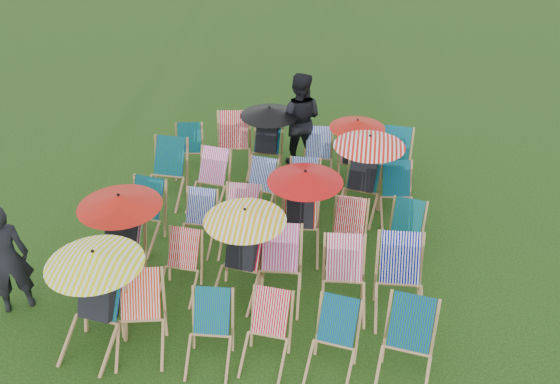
# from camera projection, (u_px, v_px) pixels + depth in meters

# --- Properties ---
(ground) EXTENTS (100.00, 100.00, 0.00)m
(ground) POSITION_uv_depth(u_px,v_px,m) (271.00, 251.00, 9.79)
(ground) COLOR black
(ground) RESTS_ON ground
(deckchair_0) EXTENTS (1.20, 1.28, 1.42)m
(deckchair_0) POSITION_uv_depth(u_px,v_px,m) (93.00, 299.00, 7.73)
(deckchair_0) COLOR #AA7F4F
(deckchair_0) RESTS_ON ground
(deckchair_1) EXTENTS (0.79, 0.99, 0.96)m
(deckchair_1) POSITION_uv_depth(u_px,v_px,m) (139.00, 319.00, 7.82)
(deckchair_1) COLOR #AA7F4F
(deckchair_1) RESTS_ON ground
(deckchair_2) EXTENTS (0.61, 0.82, 0.86)m
(deckchair_2) POSITION_uv_depth(u_px,v_px,m) (209.00, 334.00, 7.66)
(deckchair_2) COLOR #AA7F4F
(deckchair_2) RESTS_ON ground
(deckchair_3) EXTENTS (0.64, 0.84, 0.85)m
(deckchair_3) POSITION_uv_depth(u_px,v_px,m) (266.00, 334.00, 7.67)
(deckchair_3) COLOR #AA7F4F
(deckchair_3) RESTS_ON ground
(deckchair_4) EXTENTS (0.70, 0.88, 0.87)m
(deckchair_4) POSITION_uv_depth(u_px,v_px,m) (333.00, 343.00, 7.53)
(deckchair_4) COLOR #AA7F4F
(deckchair_4) RESTS_ON ground
(deckchair_5) EXTENTS (0.78, 0.99, 0.98)m
(deckchair_5) POSITION_uv_depth(u_px,v_px,m) (407.00, 350.00, 7.37)
(deckchair_5) COLOR #AA7F4F
(deckchair_5) RESTS_ON ground
(deckchair_6) EXTENTS (1.18, 1.24, 1.40)m
(deckchair_6) POSITION_uv_depth(u_px,v_px,m) (118.00, 238.00, 8.84)
(deckchair_6) COLOR #AA7F4F
(deckchair_6) RESTS_ON ground
(deckchair_7) EXTENTS (0.60, 0.80, 0.83)m
(deckchair_7) POSITION_uv_depth(u_px,v_px,m) (180.00, 267.00, 8.80)
(deckchair_7) COLOR #AA7F4F
(deckchair_7) RESTS_ON ground
(deckchair_8) EXTENTS (1.14, 1.21, 1.35)m
(deckchair_8) POSITION_uv_depth(u_px,v_px,m) (240.00, 251.00, 8.62)
(deckchair_8) COLOR #AA7F4F
(deckchair_8) RESTS_ON ground
(deckchair_9) EXTENTS (0.70, 0.94, 0.98)m
(deckchair_9) POSITION_uv_depth(u_px,v_px,m) (279.00, 270.00, 8.62)
(deckchair_9) COLOR #AA7F4F
(deckchair_9) RESTS_ON ground
(deckchair_10) EXTENTS (0.70, 0.92, 0.95)m
(deckchair_10) POSITION_uv_depth(u_px,v_px,m) (344.00, 280.00, 8.46)
(deckchair_10) COLOR #AA7F4F
(deckchair_10) RESTS_ON ground
(deckchair_11) EXTENTS (0.73, 0.98, 1.03)m
(deckchair_11) POSITION_uv_depth(u_px,v_px,m) (400.00, 282.00, 8.35)
(deckchair_11) COLOR #AA7F4F
(deckchair_11) RESTS_ON ground
(deckchair_12) EXTENTS (0.76, 0.96, 0.95)m
(deckchair_12) POSITION_uv_depth(u_px,v_px,m) (141.00, 216.00, 9.77)
(deckchair_12) COLOR #AA7F4F
(deckchair_12) RESTS_ON ground
(deckchair_13) EXTENTS (0.59, 0.79, 0.84)m
(deckchair_13) POSITION_uv_depth(u_px,v_px,m) (197.00, 223.00, 9.71)
(deckchair_13) COLOR #AA7F4F
(deckchair_13) RESTS_ON ground
(deckchair_14) EXTENTS (0.62, 0.86, 0.92)m
(deckchair_14) POSITION_uv_depth(u_px,v_px,m) (240.00, 222.00, 9.65)
(deckchair_14) COLOR #AA7F4F
(deckchair_14) RESTS_ON ground
(deckchair_15) EXTENTS (1.14, 1.22, 1.36)m
(deckchair_15) POSITION_uv_depth(u_px,v_px,m) (301.00, 211.00, 9.45)
(deckchair_15) COLOR #AA7F4F
(deckchair_15) RESTS_ON ground
(deckchair_16) EXTENTS (0.62, 0.83, 0.86)m
(deckchair_16) POSITION_uv_depth(u_px,v_px,m) (348.00, 234.00, 9.45)
(deckchair_16) COLOR #AA7F4F
(deckchair_16) RESTS_ON ground
(deckchair_17) EXTENTS (0.71, 0.88, 0.86)m
(deckchair_17) POSITION_uv_depth(u_px,v_px,m) (404.00, 235.00, 9.42)
(deckchair_17) COLOR #AA7F4F
(deckchair_17) RESTS_ON ground
(deckchair_18) EXTENTS (0.70, 0.95, 1.00)m
(deckchair_18) POSITION_uv_depth(u_px,v_px,m) (165.00, 173.00, 10.84)
(deckchair_18) COLOR #AA7F4F
(deckchair_18) RESTS_ON ground
(deckchair_19) EXTENTS (0.74, 0.93, 0.92)m
(deckchair_19) POSITION_uv_depth(u_px,v_px,m) (209.00, 181.00, 10.70)
(deckchair_19) COLOR #AA7F4F
(deckchair_19) RESTS_ON ground
(deckchair_20) EXTENTS (0.66, 0.84, 0.83)m
(deckchair_20) POSITION_uv_depth(u_px,v_px,m) (258.00, 189.00, 10.56)
(deckchair_20) COLOR #AA7F4F
(deckchair_20) RESTS_ON ground
(deckchair_21) EXTENTS (0.59, 0.81, 0.86)m
(deckchair_21) POSITION_uv_depth(u_px,v_px,m) (303.00, 191.00, 10.49)
(deckchair_21) COLOR #AA7F4F
(deckchair_21) RESTS_ON ground
(deckchair_22) EXTENTS (1.18, 1.26, 1.40)m
(deckchair_22) POSITION_uv_depth(u_px,v_px,m) (363.00, 174.00, 10.35)
(deckchair_22) COLOR #AA7F4F
(deckchair_22) RESTS_ON ground
(deckchair_23) EXTENTS (0.68, 0.88, 0.88)m
(deckchair_23) POSITION_uv_depth(u_px,v_px,m) (397.00, 195.00, 10.36)
(deckchair_23) COLOR #AA7F4F
(deckchair_23) RESTS_ON ground
(deckchair_24) EXTENTS (0.70, 0.87, 0.84)m
(deckchair_24) POSITION_uv_depth(u_px,v_px,m) (189.00, 151.00, 11.70)
(deckchair_24) COLOR #AA7F4F
(deckchair_24) RESTS_ON ground
(deckchair_25) EXTENTS (0.81, 1.04, 1.03)m
(deckchair_25) POSITION_uv_depth(u_px,v_px,m) (233.00, 146.00, 11.68)
(deckchair_25) COLOR #AA7F4F
(deckchair_25) RESTS_ON ground
(deckchair_26) EXTENTS (1.08, 1.13, 1.28)m
(deckchair_26) POSITION_uv_depth(u_px,v_px,m) (266.00, 139.00, 11.57)
(deckchair_26) COLOR #AA7F4F
(deckchair_26) RESTS_ON ground
(deckchair_27) EXTENTS (0.62, 0.84, 0.87)m
(deckchair_27) POSITION_uv_depth(u_px,v_px,m) (318.00, 156.00, 11.49)
(deckchair_27) COLOR #AA7F4F
(deckchair_27) RESTS_ON ground
(deckchair_28) EXTENTS (1.00, 1.07, 1.19)m
(deckchair_28) POSITION_uv_depth(u_px,v_px,m) (354.00, 150.00, 11.30)
(deckchair_28) COLOR #AA7F4F
(deckchair_28) RESTS_ON ground
(deckchair_29) EXTENTS (0.72, 0.94, 0.97)m
(deckchair_29) POSITION_uv_depth(u_px,v_px,m) (394.00, 160.00, 11.27)
(deckchair_29) COLOR #AA7F4F
(deckchair_29) RESTS_ON ground
(person_left) EXTENTS (0.74, 0.68, 1.69)m
(person_left) POSITION_uv_depth(u_px,v_px,m) (5.00, 259.00, 8.27)
(person_left) COLOR black
(person_left) RESTS_ON ground
(person_rear) EXTENTS (0.92, 0.73, 1.84)m
(person_rear) POSITION_uv_depth(u_px,v_px,m) (299.00, 120.00, 11.70)
(person_rear) COLOR black
(person_rear) RESTS_ON ground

